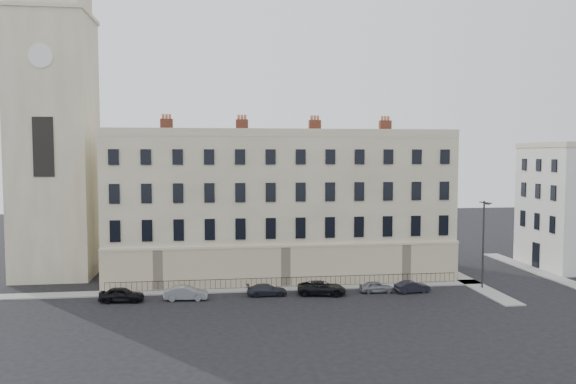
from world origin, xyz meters
name	(u,v)px	position (x,y,z in m)	size (l,w,h in m)	color
ground	(359,300)	(0.00, 0.00, 0.00)	(160.00, 160.00, 0.00)	black
terrace	(279,206)	(-5.97, 11.97, 7.50)	(36.22, 12.22, 17.00)	#B7AD88
church_tower	(53,103)	(-30.00, 14.00, 18.66)	(8.00, 8.13, 44.00)	#B7AD88
pavement_terrace	(246,289)	(-10.00, 5.00, 0.06)	(48.00, 2.00, 0.12)	gray
pavement_east_return	(457,276)	(13.00, 8.00, 0.06)	(2.00, 24.00, 0.12)	gray
pavement_adjacent	(533,270)	(23.00, 10.00, 0.06)	(2.00, 20.00, 0.12)	gray
railings	(286,282)	(-6.00, 5.40, 0.55)	(35.00, 0.04, 0.96)	black
car_a	(122,295)	(-21.37, 2.06, 0.67)	(1.59, 3.95, 1.34)	black
car_b	(186,293)	(-15.67, 2.01, 0.65)	(1.37, 3.92, 1.29)	gray
car_c	(267,290)	(-8.22, 2.56, 0.55)	(1.54, 3.78, 1.10)	#21242C
car_d	(322,288)	(-3.02, 2.22, 0.64)	(2.14, 4.63, 1.29)	black
car_e	(376,287)	(2.31, 2.38, 0.55)	(1.30, 3.22, 1.10)	slate
car_f	(412,287)	(5.74, 1.92, 0.56)	(1.18, 3.40, 1.12)	black
streetlamp	(483,240)	(13.10, 2.37, 4.83)	(0.69, 1.84, 8.71)	#2F2E33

